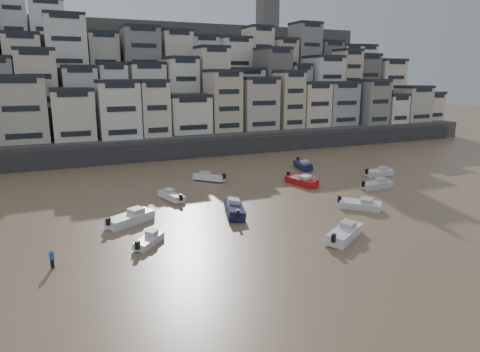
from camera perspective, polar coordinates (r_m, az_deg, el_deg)
name	(u,v)px	position (r m, az deg, el deg)	size (l,w,h in m)	color
ground	(366,350)	(29.16, 16.48, -21.38)	(400.00, 400.00, 0.00)	#93714F
harbor_wall	(194,149)	(88.12, -6.18, 3.66)	(140.00, 3.00, 3.50)	#38383A
hillside	(166,87)	(126.58, -9.87, 11.56)	(141.04, 66.00, 50.00)	#4C4C47
boat_a	(345,231)	(45.14, 13.80, -7.16)	(6.40, 2.09, 1.75)	white
boat_b	(360,204)	(55.46, 15.76, -3.57)	(5.48, 1.79, 1.49)	silver
boat_c	(235,208)	(51.28, -0.73, -4.25)	(6.60, 2.16, 1.80)	#13173C
boat_d	(377,184)	(66.38, 17.79, -0.96)	(5.46, 1.79, 1.49)	silver
boat_e	(301,180)	(65.86, 8.20, -0.47)	(6.19, 2.03, 1.69)	#B11518
boat_f	(171,195)	(58.15, -9.14, -2.48)	(5.27, 1.73, 1.44)	silver
boat_g	(379,172)	(74.84, 18.06, 0.57)	(5.42, 1.77, 1.48)	silver
boat_h	(209,176)	(67.89, -4.13, -0.03)	(5.59, 1.83, 1.52)	silver
boat_i	(303,164)	(77.55, 8.37, 1.60)	(6.16, 2.02, 1.68)	#14173F
boat_j	(149,239)	(43.49, -12.05, -8.22)	(4.49, 1.47, 1.23)	silver
boat_k	(130,216)	(49.86, -14.42, -5.24)	(6.31, 2.07, 1.72)	silver
person_blue	(52,259)	(41.04, -23.80, -10.05)	(0.44, 0.44, 1.74)	blue
person_pink	(315,181)	(65.36, 9.93, -0.62)	(0.44, 0.44, 1.74)	#CC9098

